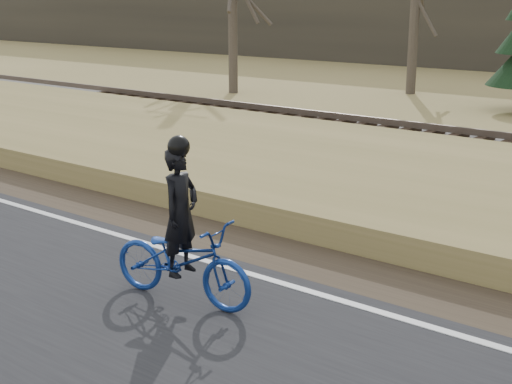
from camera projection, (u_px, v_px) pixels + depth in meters
The scene contains 1 object.
cyclist at pixel (182, 250), 8.45m from camera, with size 2.00×0.91×2.02m.
Camera 1 is at (1.33, -6.69, 3.62)m, focal length 50.00 mm.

